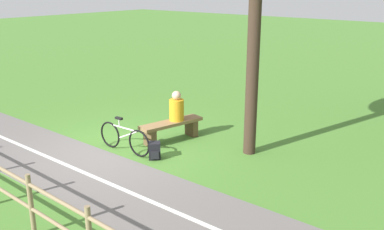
% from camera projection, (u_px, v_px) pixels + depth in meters
% --- Properties ---
extents(ground_plane, '(80.00, 80.00, 0.00)m').
position_uv_depth(ground_plane, '(117.00, 150.00, 10.45)').
color(ground_plane, '#477A2D').
extents(bench, '(1.77, 0.79, 0.51)m').
position_uv_depth(bench, '(171.00, 128.00, 11.01)').
color(bench, brown).
rests_on(bench, ground_plane).
extents(person_seated, '(0.45, 0.45, 0.77)m').
position_uv_depth(person_seated, '(177.00, 108.00, 10.96)').
color(person_seated, orange).
rests_on(person_seated, bench).
extents(bicycle, '(0.09, 1.64, 0.84)m').
position_uv_depth(bicycle, '(124.00, 138.00, 10.27)').
color(bicycle, black).
rests_on(bicycle, ground_plane).
extents(backpack, '(0.36, 0.36, 0.40)m').
position_uv_depth(backpack, '(155.00, 151.00, 9.91)').
color(backpack, black).
rests_on(backpack, ground_plane).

